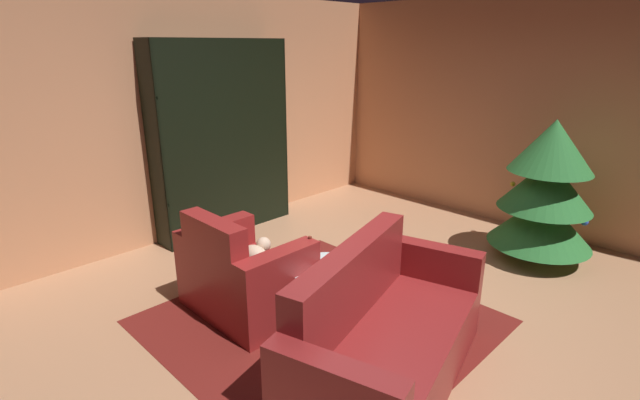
# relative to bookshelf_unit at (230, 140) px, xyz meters

# --- Properties ---
(ground_plane) EXTENTS (7.09, 7.09, 0.00)m
(ground_plane) POSITION_rel_bookshelf_unit_xyz_m (2.46, -0.37, -1.12)
(ground_plane) COLOR #AA7854
(wall_back) EXTENTS (5.47, 0.06, 2.78)m
(wall_back) POSITION_rel_bookshelf_unit_xyz_m (2.46, 2.62, 0.27)
(wall_back) COLOR tan
(wall_back) RESTS_ON ground
(wall_left) EXTENTS (0.06, 6.03, 2.78)m
(wall_left) POSITION_rel_bookshelf_unit_xyz_m (-0.24, -0.37, 0.27)
(wall_left) COLOR tan
(wall_left) RESTS_ON ground
(area_rug) EXTENTS (2.42, 2.42, 0.01)m
(area_rug) POSITION_rel_bookshelf_unit_xyz_m (2.30, -0.76, -1.11)
(area_rug) COLOR #601814
(area_rug) RESTS_ON ground
(bookshelf_unit) EXTENTS (0.35, 1.73, 2.28)m
(bookshelf_unit) POSITION_rel_bookshelf_unit_xyz_m (0.00, 0.00, 0.00)
(bookshelf_unit) COLOR black
(bookshelf_unit) RESTS_ON ground
(armchair_red) EXTENTS (1.06, 0.75, 0.92)m
(armchair_red) POSITION_rel_bookshelf_unit_xyz_m (1.70, -1.10, -0.79)
(armchair_red) COLOR maroon
(armchair_red) RESTS_ON ground
(couch_red) EXTENTS (1.23, 1.94, 0.95)m
(couch_red) POSITION_rel_bookshelf_unit_xyz_m (3.11, -0.97, -0.79)
(couch_red) COLOR maroon
(couch_red) RESTS_ON ground
(coffee_table) EXTENTS (0.62, 0.62, 0.46)m
(coffee_table) POSITION_rel_bookshelf_unit_xyz_m (2.29, -0.67, -0.70)
(coffee_table) COLOR black
(coffee_table) RESTS_ON ground
(book_stack_on_table) EXTENTS (0.22, 0.15, 0.06)m
(book_stack_on_table) POSITION_rel_bookshelf_unit_xyz_m (2.34, -0.66, -0.62)
(book_stack_on_table) COLOR #384B82
(book_stack_on_table) RESTS_ON coffee_table
(bottle_on_table) EXTENTS (0.08, 0.08, 0.24)m
(bottle_on_table) POSITION_rel_bookshelf_unit_xyz_m (2.12, -0.71, -0.56)
(bottle_on_table) COLOR maroon
(bottle_on_table) RESTS_ON coffee_table
(decorated_tree) EXTENTS (1.04, 1.04, 1.51)m
(decorated_tree) POSITION_rel_bookshelf_unit_xyz_m (3.09, 1.76, -0.34)
(decorated_tree) COLOR brown
(decorated_tree) RESTS_ON ground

